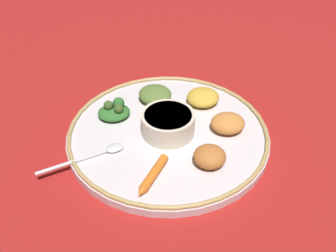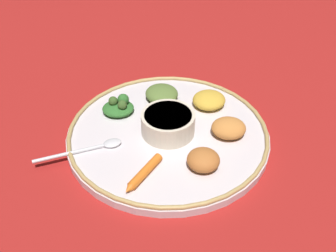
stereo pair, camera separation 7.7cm
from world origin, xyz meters
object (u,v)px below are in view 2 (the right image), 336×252
at_px(center_bowl, 168,123).
at_px(greens_pile, 119,107).
at_px(carrot_near_spoon, 143,173).
at_px(spoon, 92,148).

relative_size(center_bowl, greens_pile, 1.43).
distance_m(center_bowl, carrot_near_spoon, 0.13).
bearing_deg(carrot_near_spoon, spoon, 58.67).
bearing_deg(greens_pile, carrot_near_spoon, -158.14).
distance_m(spoon, greens_pile, 0.12).
bearing_deg(center_bowl, greens_pile, 61.80).
xyz_separation_m(spoon, greens_pile, (0.12, -0.03, 0.01)).
distance_m(center_bowl, greens_pile, 0.12).
bearing_deg(center_bowl, carrot_near_spoon, 164.57).
height_order(greens_pile, carrot_near_spoon, greens_pile).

